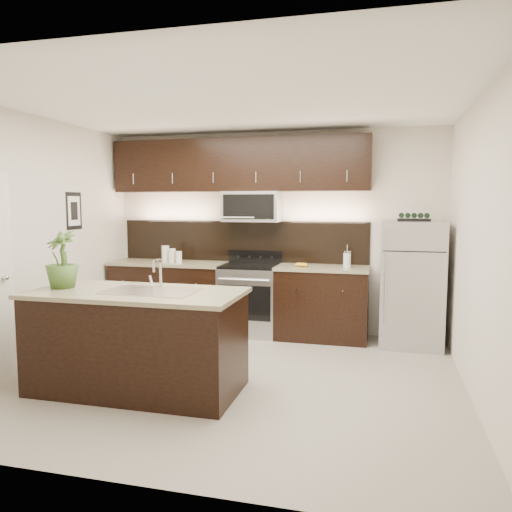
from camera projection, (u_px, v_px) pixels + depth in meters
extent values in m
plane|color=gray|center=(231.00, 377.00, 5.02)|extent=(4.50, 4.50, 0.00)
cube|color=beige|center=(274.00, 232.00, 6.80)|extent=(4.50, 0.02, 2.70)
cube|color=beige|center=(129.00, 270.00, 2.95)|extent=(4.50, 0.02, 2.70)
cube|color=beige|center=(33.00, 240.00, 5.43)|extent=(0.02, 4.00, 2.70)
cube|color=beige|center=(478.00, 249.00, 4.32)|extent=(0.02, 4.00, 2.70)
cube|color=white|center=(229.00, 102.00, 4.73)|extent=(4.50, 4.00, 0.02)
sphere|color=silver|center=(6.00, 278.00, 4.99)|extent=(0.06, 0.06, 0.06)
cube|color=black|center=(74.00, 211.00, 6.12)|extent=(0.01, 0.32, 0.46)
cube|color=white|center=(74.00, 211.00, 6.12)|extent=(0.00, 0.24, 0.36)
cube|color=black|center=(170.00, 297.00, 6.95)|extent=(1.57, 0.62, 0.90)
cube|color=black|center=(322.00, 304.00, 6.42)|extent=(1.16, 0.62, 0.90)
cube|color=#B2B2B7|center=(250.00, 301.00, 6.66)|extent=(0.76, 0.62, 0.90)
cube|color=black|center=(250.00, 266.00, 6.61)|extent=(0.76, 0.60, 0.03)
cube|color=#BCB68D|center=(169.00, 263.00, 6.90)|extent=(1.59, 0.65, 0.04)
cube|color=#BCB68D|center=(323.00, 268.00, 6.37)|extent=(1.18, 0.65, 0.04)
cube|color=black|center=(241.00, 241.00, 6.91)|extent=(3.49, 0.02, 0.56)
cube|color=#B2B2B7|center=(252.00, 207.00, 6.63)|extent=(0.76, 0.40, 0.40)
cube|color=black|center=(238.00, 165.00, 6.66)|extent=(3.49, 0.33, 0.70)
cube|color=black|center=(137.00, 343.00, 4.64)|extent=(1.90, 0.90, 0.90)
cube|color=#BCB68D|center=(136.00, 293.00, 4.59)|extent=(1.96, 0.96, 0.04)
cube|color=silver|center=(151.00, 291.00, 4.55)|extent=(0.84, 0.50, 0.01)
cylinder|color=silver|center=(161.00, 275.00, 4.74)|extent=(0.03, 0.03, 0.24)
cylinder|color=silver|center=(157.00, 261.00, 4.66)|extent=(0.02, 0.14, 0.02)
cylinder|color=silver|center=(154.00, 267.00, 4.59)|extent=(0.02, 0.02, 0.10)
cube|color=#B2B2B7|center=(411.00, 284.00, 6.06)|extent=(0.74, 0.67, 1.53)
cube|color=black|center=(414.00, 220.00, 5.98)|extent=(0.38, 0.23, 0.03)
cylinder|color=black|center=(401.00, 216.00, 6.01)|extent=(0.06, 0.22, 0.06)
cylinder|color=black|center=(407.00, 216.00, 5.99)|extent=(0.06, 0.22, 0.06)
cylinder|color=black|center=(414.00, 216.00, 5.97)|extent=(0.06, 0.22, 0.06)
cylinder|color=black|center=(420.00, 216.00, 5.96)|extent=(0.06, 0.22, 0.06)
cylinder|color=black|center=(426.00, 216.00, 5.94)|extent=(0.06, 0.22, 0.06)
imported|color=#395A24|center=(62.00, 259.00, 4.72)|extent=(0.37, 0.37, 0.55)
cylinder|color=silver|center=(165.00, 254.00, 6.84)|extent=(0.10, 0.10, 0.23)
cylinder|color=silver|center=(172.00, 256.00, 6.77)|extent=(0.09, 0.09, 0.19)
cylinder|color=silver|center=(179.00, 257.00, 6.71)|extent=(0.09, 0.09, 0.16)
cylinder|color=silver|center=(347.00, 260.00, 6.24)|extent=(0.09, 0.09, 0.19)
cylinder|color=silver|center=(347.00, 252.00, 6.23)|extent=(0.10, 0.10, 0.02)
cylinder|color=silver|center=(347.00, 249.00, 6.22)|extent=(0.01, 0.01, 0.07)
ellipsoid|color=gold|center=(299.00, 264.00, 6.36)|extent=(0.19, 0.16, 0.05)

